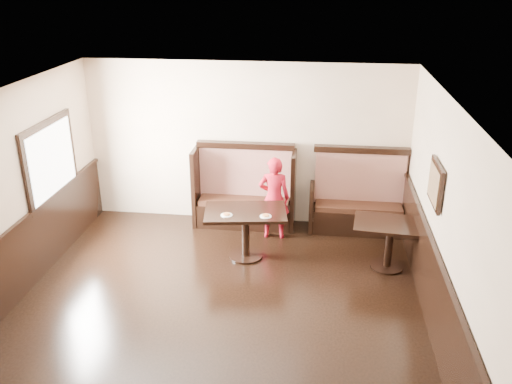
% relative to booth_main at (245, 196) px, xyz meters
% --- Properties ---
extents(ground, '(7.00, 7.00, 0.00)m').
position_rel_booth_main_xyz_m(ground, '(0.00, -3.30, -0.53)').
color(ground, black).
rests_on(ground, ground).
extents(room_shell, '(7.00, 7.00, 7.00)m').
position_rel_booth_main_xyz_m(room_shell, '(-0.30, -3.01, 0.14)').
color(room_shell, beige).
rests_on(room_shell, ground).
extents(booth_main, '(1.75, 0.72, 1.45)m').
position_rel_booth_main_xyz_m(booth_main, '(0.00, 0.00, 0.00)').
color(booth_main, black).
rests_on(booth_main, ground).
extents(booth_neighbor, '(1.65, 0.72, 1.45)m').
position_rel_booth_main_xyz_m(booth_neighbor, '(1.95, -0.00, -0.05)').
color(booth_neighbor, black).
rests_on(booth_neighbor, ground).
extents(table_main, '(1.33, 0.94, 0.78)m').
position_rel_booth_main_xyz_m(table_main, '(0.18, -1.19, 0.07)').
color(table_main, black).
rests_on(table_main, ground).
extents(table_neighbor, '(1.12, 0.79, 0.74)m').
position_rel_booth_main_xyz_m(table_neighbor, '(2.34, -1.25, 0.02)').
color(table_neighbor, black).
rests_on(table_neighbor, ground).
extents(child, '(0.52, 0.35, 1.41)m').
position_rel_booth_main_xyz_m(child, '(0.55, -0.45, 0.18)').
color(child, '#A41121').
rests_on(child, ground).
extents(pizza_plate_left, '(0.18, 0.18, 0.03)m').
position_rel_booth_main_xyz_m(pizza_plate_left, '(-0.07, -1.38, 0.27)').
color(pizza_plate_left, white).
rests_on(pizza_plate_left, table_main).
extents(pizza_plate_right, '(0.18, 0.18, 0.03)m').
position_rel_booth_main_xyz_m(pizza_plate_right, '(0.51, -1.35, 0.27)').
color(pizza_plate_right, white).
rests_on(pizza_plate_right, table_main).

